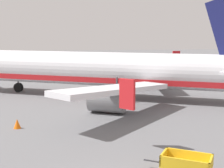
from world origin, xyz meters
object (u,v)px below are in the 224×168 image
object	(u,v)px
airplane	(109,70)
traffic_cone_mid_apron	(166,164)
baggage_cart_third_in_row	(186,164)
traffic_cone_near_plane	(17,124)

from	to	relation	value
airplane	traffic_cone_mid_apron	bearing A→B (deg)	-89.49
airplane	traffic_cone_mid_apron	size ratio (longest dim) A/B	63.84
traffic_cone_mid_apron	airplane	bearing A→B (deg)	90.51
airplane	traffic_cone_mid_apron	distance (m)	19.72
baggage_cart_third_in_row	traffic_cone_mid_apron	bearing A→B (deg)	133.90
baggage_cart_third_in_row	traffic_cone_near_plane	world-z (taller)	baggage_cart_third_in_row
airplane	baggage_cart_third_in_row	bearing A→B (deg)	-87.27
airplane	baggage_cart_third_in_row	world-z (taller)	airplane
airplane	traffic_cone_near_plane	size ratio (longest dim) A/B	48.82
baggage_cart_third_in_row	traffic_cone_near_plane	distance (m)	13.71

